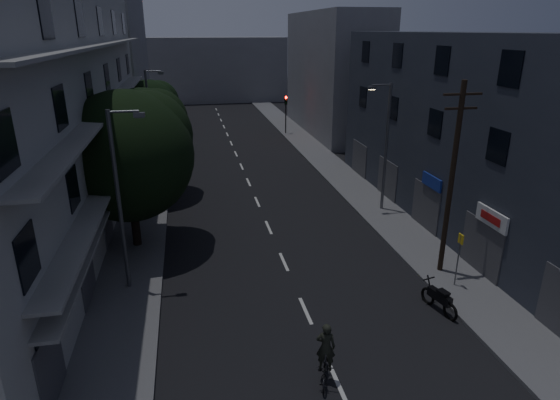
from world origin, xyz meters
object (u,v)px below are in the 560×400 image
object	(u,v)px
utility_pole	(452,177)
cyclist	(325,362)
bus_stop_sign	(459,250)
motorcycle	(439,299)

from	to	relation	value
utility_pole	cyclist	bearing A→B (deg)	-141.38
cyclist	utility_pole	bearing A→B (deg)	56.79
bus_stop_sign	motorcycle	xyz separation A→B (m)	(-1.67, -1.56, -1.36)
motorcycle	cyclist	world-z (taller)	cyclist
bus_stop_sign	cyclist	size ratio (longest dim) A/B	1.14
motorcycle	cyclist	xyz separation A→B (m)	(-5.87, -3.06, 0.22)
utility_pole	motorcycle	bearing A→B (deg)	-120.11
motorcycle	bus_stop_sign	bearing A→B (deg)	29.33
bus_stop_sign	cyclist	xyz separation A→B (m)	(-7.53, -4.63, -1.14)
motorcycle	utility_pole	bearing A→B (deg)	46.08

